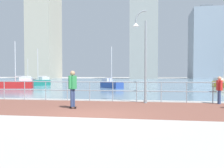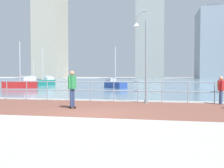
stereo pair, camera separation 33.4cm
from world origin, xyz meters
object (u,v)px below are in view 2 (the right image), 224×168
object	(u,v)px
sailboat_red	(33,80)
sailboat_teal	(44,82)
skateboarder	(72,86)
sailboat_gray	(21,84)
bystander	(221,88)
sailboat_white	(115,84)
lamppost	(143,52)

from	to	relation	value
sailboat_red	sailboat_teal	bearing A→B (deg)	-56.70
skateboarder	sailboat_teal	distance (m)	26.14
sailboat_gray	sailboat_red	size ratio (longest dim) A/B	1.11
bystander	sailboat_white	bearing A→B (deg)	119.51
bystander	sailboat_red	world-z (taller)	sailboat_red
sailboat_white	sailboat_teal	bearing A→B (deg)	157.69
sailboat_white	sailboat_red	world-z (taller)	sailboat_red
lamppost	sailboat_gray	world-z (taller)	sailboat_gray
skateboarder	sailboat_gray	world-z (taller)	sailboat_gray
sailboat_white	sailboat_teal	xyz separation A→B (m)	(-11.38, 4.67, 0.04)
skateboarder	sailboat_gray	size ratio (longest dim) A/B	0.32
bystander	sailboat_white	size ratio (longest dim) A/B	0.30
sailboat_red	sailboat_white	bearing A→B (deg)	-42.48
sailboat_teal	sailboat_red	bearing A→B (deg)	123.30
lamppost	skateboarder	xyz separation A→B (m)	(-3.08, -2.80, -1.77)
sailboat_gray	sailboat_red	xyz separation A→B (m)	(-10.15, 21.43, -0.05)
sailboat_gray	sailboat_teal	world-z (taller)	sailboat_gray
sailboat_teal	sailboat_red	xyz separation A→B (m)	(-9.48, 14.43, -0.04)
skateboarder	bystander	xyz separation A→B (m)	(7.16, 3.09, -0.20)
bystander	sailboat_teal	distance (m)	28.03
sailboat_teal	sailboat_white	bearing A→B (deg)	-22.31
sailboat_gray	lamppost	bearing A→B (deg)	-40.67
sailboat_red	sailboat_gray	bearing A→B (deg)	-64.66
sailboat_white	sailboat_red	bearing A→B (deg)	137.52
sailboat_teal	skateboarder	bearing A→B (deg)	-60.81
skateboarder	sailboat_white	distance (m)	18.21
sailboat_gray	sailboat_red	bearing A→B (deg)	115.34
sailboat_white	lamppost	bearing A→B (deg)	-73.86
skateboarder	sailboat_gray	xyz separation A→B (m)	(-12.08, 15.82, -0.54)
bystander	sailboat_red	distance (m)	45.06
sailboat_white	sailboat_gray	bearing A→B (deg)	-167.71
sailboat_red	skateboarder	bearing A→B (deg)	-59.18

